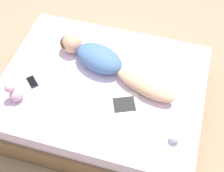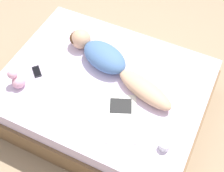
{
  "view_description": "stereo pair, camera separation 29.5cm",
  "coord_description": "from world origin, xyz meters",
  "px_view_note": "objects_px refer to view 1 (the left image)",
  "views": [
    {
      "loc": [
        -1.74,
        -0.6,
        2.94
      ],
      "look_at": [
        -0.05,
        -0.12,
        0.57
      ],
      "focal_mm": 50.0,
      "sensor_mm": 36.0,
      "label": 1
    },
    {
      "loc": [
        -1.64,
        -0.88,
        2.94
      ],
      "look_at": [
        -0.05,
        -0.12,
        0.57
      ],
      "focal_mm": 50.0,
      "sensor_mm": 36.0,
      "label": 2
    }
  ],
  "objects_px": {
    "person": "(105,62)",
    "cell_phone": "(32,82)",
    "coffee_mug": "(175,136)",
    "open_magazine": "(126,116)"
  },
  "relations": [
    {
      "from": "person",
      "to": "coffee_mug",
      "type": "distance_m",
      "value": 0.99
    },
    {
      "from": "open_magazine",
      "to": "coffee_mug",
      "type": "xyz_separation_m",
      "value": [
        -0.1,
        -0.45,
        0.04
      ]
    },
    {
      "from": "person",
      "to": "coffee_mug",
      "type": "height_order",
      "value": "person"
    },
    {
      "from": "person",
      "to": "open_magazine",
      "type": "relative_size",
      "value": 2.27
    },
    {
      "from": "person",
      "to": "cell_phone",
      "type": "relative_size",
      "value": 8.27
    },
    {
      "from": "person",
      "to": "cell_phone",
      "type": "distance_m",
      "value": 0.74
    },
    {
      "from": "coffee_mug",
      "to": "cell_phone",
      "type": "distance_m",
      "value": 1.45
    },
    {
      "from": "person",
      "to": "open_magazine",
      "type": "bearing_deg",
      "value": -125.72
    },
    {
      "from": "open_magazine",
      "to": "cell_phone",
      "type": "height_order",
      "value": "same"
    },
    {
      "from": "person",
      "to": "cell_phone",
      "type": "xyz_separation_m",
      "value": [
        -0.37,
        0.63,
        -0.09
      ]
    }
  ]
}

